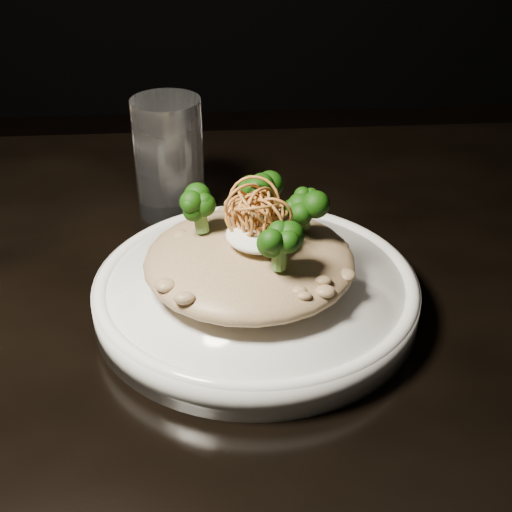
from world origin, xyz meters
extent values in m
cube|color=black|center=(0.00, 0.00, 0.73)|extent=(1.10, 0.80, 0.04)
cylinder|color=black|center=(0.48, 0.33, 0.35)|extent=(0.05, 0.05, 0.71)
cylinder|color=white|center=(0.05, -0.03, 0.76)|extent=(0.29, 0.29, 0.03)
ellipsoid|color=brown|center=(0.05, -0.02, 0.80)|extent=(0.18, 0.18, 0.04)
ellipsoid|color=white|center=(0.06, -0.03, 0.83)|extent=(0.06, 0.06, 0.02)
cylinder|color=white|center=(-0.03, 0.16, 0.81)|extent=(0.08, 0.08, 0.13)
camera|label=1|loc=(0.01, -0.54, 1.13)|focal=50.00mm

